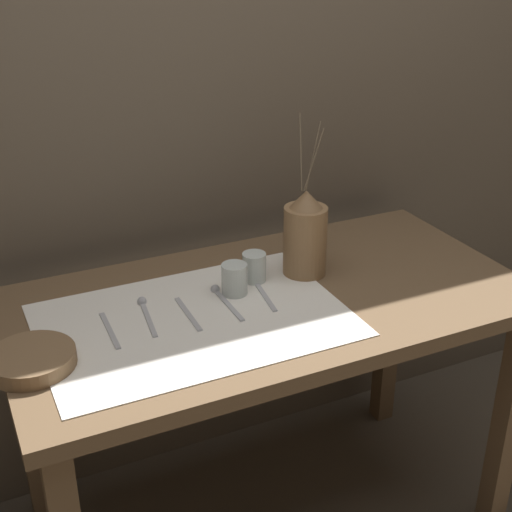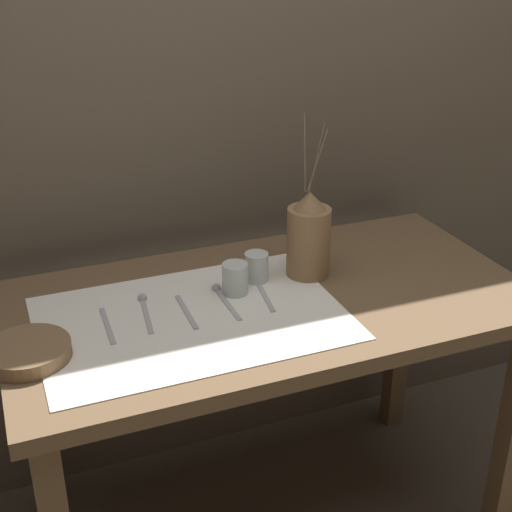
{
  "view_description": "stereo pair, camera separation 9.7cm",
  "coord_description": "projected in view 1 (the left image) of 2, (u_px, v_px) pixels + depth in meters",
  "views": [
    {
      "loc": [
        -0.71,
        -1.43,
        1.65
      ],
      "look_at": [
        -0.04,
        0.0,
        0.9
      ],
      "focal_mm": 50.0,
      "sensor_mm": 36.0,
      "label": 1
    },
    {
      "loc": [
        -0.62,
        -1.46,
        1.65
      ],
      "look_at": [
        -0.04,
        0.0,
        0.9
      ],
      "focal_mm": 50.0,
      "sensor_mm": 36.0,
      "label": 2
    }
  ],
  "objects": [
    {
      "name": "glass_tumbler_near",
      "position": [
        234.0,
        279.0,
        1.8
      ],
      "size": [
        0.07,
        0.07,
        0.08
      ],
      "color": "silver",
      "rests_on": "wooden_table"
    },
    {
      "name": "wooden_bowl",
      "position": [
        32.0,
        360.0,
        1.52
      ],
      "size": [
        0.19,
        0.19,
        0.04
      ],
      "color": "brown",
      "rests_on": "wooden_table"
    },
    {
      "name": "pitcher_with_flowers",
      "position": [
        305.0,
        236.0,
        1.88
      ],
      "size": [
        0.12,
        0.12,
        0.43
      ],
      "color": "olive",
      "rests_on": "wooden_table"
    },
    {
      "name": "knife_center",
      "position": [
        188.0,
        314.0,
        1.72
      ],
      "size": [
        0.01,
        0.17,
        0.0
      ],
      "color": "#A8A8AD",
      "rests_on": "wooden_table"
    },
    {
      "name": "glass_tumbler_far",
      "position": [
        254.0,
        267.0,
        1.87
      ],
      "size": [
        0.06,
        0.06,
        0.08
      ],
      "color": "silver",
      "rests_on": "wooden_table"
    },
    {
      "name": "fork_inner",
      "position": [
        109.0,
        330.0,
        1.65
      ],
      "size": [
        0.02,
        0.17,
        0.0
      ],
      "color": "#A8A8AD",
      "rests_on": "wooden_table"
    },
    {
      "name": "spoon_inner",
      "position": [
        144.0,
        308.0,
        1.74
      ],
      "size": [
        0.04,
        0.18,
        0.02
      ],
      "color": "#A8A8AD",
      "rests_on": "wooden_table"
    },
    {
      "name": "wooden_table",
      "position": [
        269.0,
        332.0,
        1.86
      ],
      "size": [
        1.33,
        0.69,
        0.78
      ],
      "color": "brown",
      "rests_on": "ground_plane"
    },
    {
      "name": "linen_cloth",
      "position": [
        194.0,
        320.0,
        1.7
      ],
      "size": [
        0.73,
        0.49,
        0.0
      ],
      "color": "white",
      "rests_on": "wooden_table"
    },
    {
      "name": "stone_wall_back",
      "position": [
        199.0,
        93.0,
        2.0
      ],
      "size": [
        7.0,
        0.06,
        2.4
      ],
      "color": "brown",
      "rests_on": "ground_plane"
    },
    {
      "name": "fork_outer",
      "position": [
        264.0,
        295.0,
        1.81
      ],
      "size": [
        0.04,
        0.17,
        0.0
      ],
      "color": "#A8A8AD",
      "rests_on": "wooden_table"
    },
    {
      "name": "spoon_outer",
      "position": [
        220.0,
        295.0,
        1.8
      ],
      "size": [
        0.02,
        0.18,
        0.02
      ],
      "color": "#A8A8AD",
      "rests_on": "wooden_table"
    }
  ]
}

